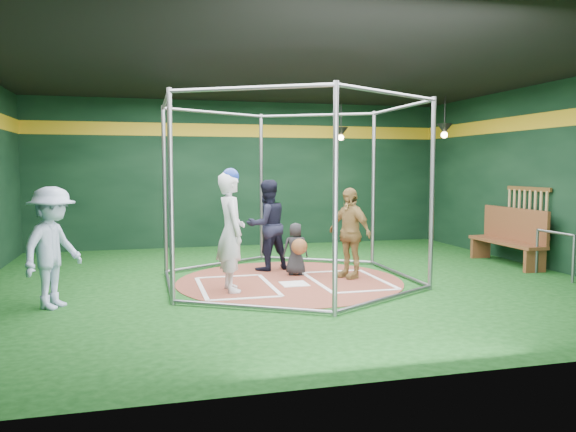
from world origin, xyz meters
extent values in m
cube|color=#0C380E|center=(0.00, 0.00, -0.01)|extent=(10.00, 9.00, 0.02)
cube|color=black|center=(0.00, 0.00, 3.50)|extent=(10.00, 9.00, 0.02)
cube|color=black|center=(0.00, 4.50, 1.75)|extent=(10.00, 0.10, 3.50)
cube|color=black|center=(0.00, -4.50, 1.75)|extent=(10.00, 0.10, 3.50)
cube|color=black|center=(5.00, 0.00, 1.75)|extent=(0.10, 9.00, 3.50)
cube|color=gold|center=(0.00, 4.47, 2.80)|extent=(10.00, 0.01, 0.30)
cube|color=gold|center=(4.97, 0.00, 2.80)|extent=(0.01, 9.00, 0.30)
cylinder|color=brown|center=(0.00, 0.00, 0.01)|extent=(3.80, 3.80, 0.01)
cube|color=white|center=(0.00, -0.30, 0.02)|extent=(0.43, 0.43, 0.01)
cube|color=white|center=(-0.95, 0.60, 0.02)|extent=(1.10, 0.07, 0.01)
cube|color=white|center=(-0.95, -1.10, 0.02)|extent=(1.10, 0.07, 0.01)
cube|color=white|center=(-1.50, -0.25, 0.02)|extent=(0.07, 1.70, 0.01)
cube|color=white|center=(-0.40, -0.25, 0.02)|extent=(0.07, 1.70, 0.01)
cube|color=white|center=(0.95, 0.60, 0.02)|extent=(1.10, 0.07, 0.01)
cube|color=white|center=(0.95, -1.10, 0.02)|extent=(1.10, 0.07, 0.01)
cube|color=white|center=(0.40, -0.25, 0.02)|extent=(0.07, 1.70, 0.01)
cube|color=white|center=(1.50, -0.25, 0.02)|extent=(0.07, 1.70, 0.01)
cylinder|color=gray|center=(1.99, 1.15, 1.50)|extent=(0.07, 0.07, 3.00)
cylinder|color=gray|center=(0.00, 2.30, 1.50)|extent=(0.07, 0.07, 3.00)
cylinder|color=gray|center=(-1.99, 1.15, 1.50)|extent=(0.07, 0.07, 3.00)
cylinder|color=gray|center=(-1.99, -1.15, 1.50)|extent=(0.07, 0.07, 3.00)
cylinder|color=gray|center=(0.00, -2.30, 1.50)|extent=(0.07, 0.07, 3.00)
cylinder|color=gray|center=(1.99, -1.15, 1.50)|extent=(0.07, 0.07, 3.00)
cylinder|color=gray|center=(1.00, 1.72, 2.95)|extent=(2.02, 1.20, 0.06)
cylinder|color=gray|center=(1.00, 1.72, 0.05)|extent=(2.02, 1.20, 0.06)
cylinder|color=gray|center=(-1.00, 1.72, 2.95)|extent=(2.02, 1.20, 0.06)
cylinder|color=gray|center=(-1.00, 1.72, 0.05)|extent=(2.02, 1.20, 0.06)
cylinder|color=gray|center=(-1.99, 0.00, 2.95)|extent=(0.06, 2.30, 0.06)
cylinder|color=gray|center=(-1.99, 0.00, 0.05)|extent=(0.06, 2.30, 0.06)
cylinder|color=gray|center=(-1.00, -1.73, 2.95)|extent=(2.02, 1.20, 0.06)
cylinder|color=gray|center=(-1.00, -1.73, 0.05)|extent=(2.02, 1.20, 0.06)
cylinder|color=gray|center=(1.00, -1.73, 2.95)|extent=(2.02, 1.20, 0.06)
cylinder|color=gray|center=(1.00, -1.73, 0.05)|extent=(2.02, 1.20, 0.06)
cylinder|color=gray|center=(1.99, 0.00, 2.95)|extent=(0.06, 2.30, 0.06)
cylinder|color=gray|center=(1.99, 0.00, 0.05)|extent=(0.06, 2.30, 0.06)
cube|color=brown|center=(4.94, 0.40, 1.50)|extent=(0.05, 1.25, 0.08)
cube|color=brown|center=(4.94, 0.40, 0.60)|extent=(0.05, 1.25, 0.08)
cylinder|color=tan|center=(4.92, -0.15, 1.05)|extent=(0.06, 0.06, 0.85)
cylinder|color=tan|center=(4.92, 0.01, 1.05)|extent=(0.06, 0.06, 0.85)
cylinder|color=tan|center=(4.92, 0.16, 1.05)|extent=(0.06, 0.06, 0.85)
cylinder|color=tan|center=(4.92, 0.32, 1.05)|extent=(0.06, 0.06, 0.85)
cylinder|color=tan|center=(4.92, 0.48, 1.05)|extent=(0.06, 0.06, 0.85)
cylinder|color=tan|center=(4.92, 0.64, 1.05)|extent=(0.06, 0.06, 0.85)
cylinder|color=tan|center=(4.92, 0.79, 1.05)|extent=(0.06, 0.06, 0.85)
cylinder|color=tan|center=(4.92, 0.95, 1.05)|extent=(0.06, 0.06, 0.85)
cone|color=black|center=(2.20, 3.60, 2.75)|extent=(0.34, 0.34, 0.22)
sphere|color=#FFD899|center=(2.20, 3.60, 2.62)|extent=(0.14, 0.14, 0.14)
cylinder|color=black|center=(2.20, 3.60, 3.10)|extent=(0.02, 0.02, 0.70)
cone|color=black|center=(4.00, 2.00, 2.75)|extent=(0.34, 0.34, 0.22)
sphere|color=#FFD899|center=(4.00, 2.00, 2.62)|extent=(0.14, 0.14, 0.14)
cylinder|color=black|center=(4.00, 2.00, 3.10)|extent=(0.02, 0.02, 0.70)
imported|color=silver|center=(-1.07, -0.51, 0.93)|extent=(0.49, 0.70, 1.83)
sphere|color=navy|center=(-1.07, -0.51, 1.78)|extent=(0.26, 0.26, 0.26)
imported|color=tan|center=(1.08, 0.02, 0.79)|extent=(0.75, 0.99, 1.56)
imported|color=black|center=(0.24, 0.49, 0.48)|extent=(0.50, 0.37, 0.93)
sphere|color=brown|center=(0.24, 0.24, 0.55)|extent=(0.28, 0.28, 0.28)
imported|color=black|center=(-0.15, 1.09, 0.85)|extent=(0.97, 0.85, 1.68)
imported|color=#B0C2E9|center=(-3.57, -0.91, 0.83)|extent=(1.07, 1.24, 1.66)
cube|color=brown|center=(4.55, 0.51, 0.45)|extent=(0.45, 1.92, 0.06)
cube|color=brown|center=(4.73, 0.51, 0.80)|extent=(0.06, 1.92, 0.64)
cube|color=brown|center=(4.55, -0.35, 0.21)|extent=(0.43, 0.09, 0.43)
cube|color=brown|center=(4.55, 1.36, 0.21)|extent=(0.43, 0.09, 0.43)
cylinder|color=gray|center=(4.55, -1.29, 0.40)|extent=(0.05, 0.05, 0.81)
cylinder|color=gray|center=(4.55, -0.39, 0.40)|extent=(0.05, 0.05, 0.81)
cylinder|color=gray|center=(4.55, -0.84, 0.79)|extent=(0.05, 0.90, 0.05)
camera|label=1|loc=(-2.36, -9.03, 1.92)|focal=35.00mm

